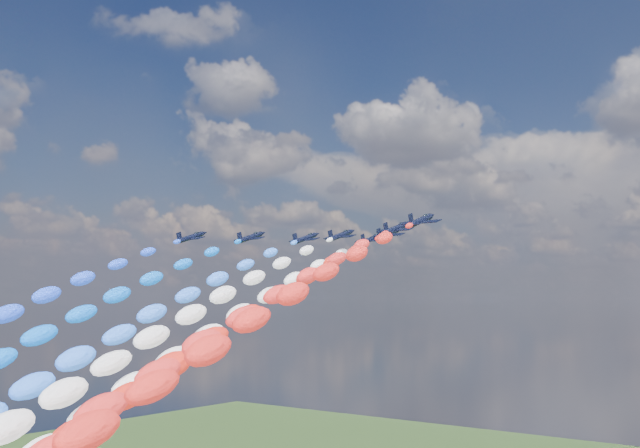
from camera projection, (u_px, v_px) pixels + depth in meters
The scene contains 15 objects.
jet_0 at pixel (191, 237), 179.15m from camera, with size 7.92×10.62×2.34m, color black, non-canonical shape.
jet_1 at pixel (251, 237), 179.25m from camera, with size 7.92×10.62×2.34m, color black, non-canonical shape.
trail_1 at pixel (17, 363), 130.11m from camera, with size 5.44×114.67×53.74m, color blue, non-canonical shape.
jet_2 at pixel (305, 238), 182.19m from camera, with size 7.92×10.62×2.34m, color black, non-canonical shape.
trail_2 at pixel (97, 361), 133.05m from camera, with size 5.44×114.67×53.74m, color #3070FD, non-canonical shape.
jet_3 at pixel (341, 235), 173.66m from camera, with size 7.92×10.62×2.34m, color black, non-canonical shape.
trail_3 at pixel (132, 365), 124.52m from camera, with size 5.44×114.67×53.74m, color white, non-canonical shape.
jet_4 at pixel (372, 239), 184.19m from camera, with size 7.92×10.62×2.34m, color black, non-canonical shape.
trail_4 at pixel (191, 360), 135.05m from camera, with size 5.44×114.67×53.74m, color white, non-canonical shape.
jet_5 at pixel (389, 234), 169.32m from camera, with size 7.92×10.62×2.34m, color black, non-canonical shape.
trail_5 at pixel (192, 368), 120.18m from camera, with size 5.44×114.67×53.74m, color red, non-canonical shape.
jet_6 at pixel (396, 228), 156.50m from camera, with size 7.92×10.62×2.34m, color black, non-canonical shape.
trail_6 at pixel (180, 376), 107.36m from camera, with size 5.44×114.67×53.74m, color red, non-canonical shape.
jet_7 at pixel (421, 220), 140.49m from camera, with size 7.92×10.62×2.34m, color black, non-canonical shape.
trail_7 at pixel (180, 390), 91.35m from camera, with size 5.44×114.67×53.74m, color red, non-canonical shape.
Camera 1 is at (101.19, -128.86, 96.49)m, focal length 42.49 mm.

